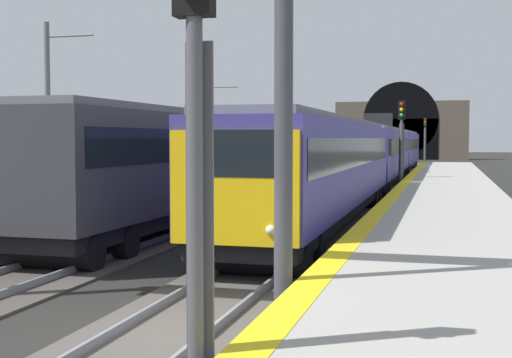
{
  "coord_description": "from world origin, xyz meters",
  "views": [
    {
      "loc": [
        -9.71,
        -4.13,
        3.07
      ],
      "look_at": [
        7.25,
        0.48,
        2.06
      ],
      "focal_mm": 48.86,
      "sensor_mm": 36.0,
      "label": 1
    }
  ],
  "objects_px": {
    "railway_signal_near": "(195,153)",
    "catenary_mast_far": "(205,130)",
    "train_adjacent_platform": "(305,151)",
    "catenary_mast_near": "(49,116)",
    "railway_signal_mid": "(401,138)",
    "train_main_approaching": "(378,153)",
    "railway_signal_far": "(425,136)"
  },
  "relations": [
    {
      "from": "railway_signal_near",
      "to": "railway_signal_mid",
      "type": "height_order",
      "value": "railway_signal_mid"
    },
    {
      "from": "catenary_mast_far",
      "to": "train_adjacent_platform",
      "type": "bearing_deg",
      "value": -86.3
    },
    {
      "from": "railway_signal_mid",
      "to": "catenary_mast_far",
      "type": "height_order",
      "value": "catenary_mast_far"
    },
    {
      "from": "catenary_mast_near",
      "to": "catenary_mast_far",
      "type": "relative_size",
      "value": 1.1
    },
    {
      "from": "railway_signal_near",
      "to": "railway_signal_far",
      "type": "bearing_deg",
      "value": -180.0
    },
    {
      "from": "train_main_approaching",
      "to": "catenary_mast_far",
      "type": "height_order",
      "value": "catenary_mast_far"
    },
    {
      "from": "catenary_mast_far",
      "to": "train_main_approaching",
      "type": "bearing_deg",
      "value": -87.86
    },
    {
      "from": "train_main_approaching",
      "to": "railway_signal_mid",
      "type": "xyz_separation_m",
      "value": [
        -5.64,
        -1.8,
        0.95
      ]
    },
    {
      "from": "railway_signal_mid",
      "to": "catenary_mast_far",
      "type": "bearing_deg",
      "value": -111.5
    },
    {
      "from": "train_main_approaching",
      "to": "catenary_mast_far",
      "type": "distance_m",
      "value": 11.54
    },
    {
      "from": "railway_signal_mid",
      "to": "railway_signal_far",
      "type": "xyz_separation_m",
      "value": [
        45.71,
        -0.0,
        0.23
      ]
    },
    {
      "from": "train_adjacent_platform",
      "to": "catenary_mast_near",
      "type": "xyz_separation_m",
      "value": [
        -19.39,
        6.78,
        1.69
      ]
    },
    {
      "from": "train_adjacent_platform",
      "to": "catenary_mast_near",
      "type": "height_order",
      "value": "catenary_mast_near"
    },
    {
      "from": "train_adjacent_platform",
      "to": "railway_signal_near",
      "type": "bearing_deg",
      "value": -169.61
    },
    {
      "from": "train_adjacent_platform",
      "to": "railway_signal_mid",
      "type": "xyz_separation_m",
      "value": [
        -5.65,
        -6.46,
        0.82
      ]
    },
    {
      "from": "train_main_approaching",
      "to": "train_adjacent_platform",
      "type": "relative_size",
      "value": 1.0
    },
    {
      "from": "railway_signal_near",
      "to": "catenary_mast_far",
      "type": "distance_m",
      "value": 40.0
    },
    {
      "from": "catenary_mast_near",
      "to": "railway_signal_near",
      "type": "bearing_deg",
      "value": -144.84
    },
    {
      "from": "train_main_approaching",
      "to": "railway_signal_near",
      "type": "bearing_deg",
      "value": 2.63
    },
    {
      "from": "train_main_approaching",
      "to": "train_adjacent_platform",
      "type": "xyz_separation_m",
      "value": [
        0.01,
        4.66,
        0.13
      ]
    },
    {
      "from": "railway_signal_near",
      "to": "catenary_mast_near",
      "type": "bearing_deg",
      "value": -144.84
    },
    {
      "from": "train_adjacent_platform",
      "to": "catenary_mast_near",
      "type": "relative_size",
      "value": 8.07
    },
    {
      "from": "train_main_approaching",
      "to": "catenary_mast_near",
      "type": "bearing_deg",
      "value": -30.64
    },
    {
      "from": "railway_signal_mid",
      "to": "catenary_mast_near",
      "type": "bearing_deg",
      "value": -43.96
    },
    {
      "from": "train_adjacent_platform",
      "to": "catenary_mast_far",
      "type": "bearing_deg",
      "value": 94.49
    },
    {
      "from": "railway_signal_far",
      "to": "train_main_approaching",
      "type": "bearing_deg",
      "value": -2.57
    },
    {
      "from": "railway_signal_mid",
      "to": "catenary_mast_far",
      "type": "relative_size",
      "value": 0.73
    },
    {
      "from": "catenary_mast_far",
      "to": "railway_signal_far",
      "type": "bearing_deg",
      "value": -18.09
    },
    {
      "from": "train_adjacent_platform",
      "to": "catenary_mast_near",
      "type": "bearing_deg",
      "value": 161.5
    },
    {
      "from": "railway_signal_near",
      "to": "train_main_approaching",
      "type": "bearing_deg",
      "value": -177.31
    },
    {
      "from": "railway_signal_mid",
      "to": "catenary_mast_near",
      "type": "relative_size",
      "value": 0.66
    },
    {
      "from": "railway_signal_mid",
      "to": "train_adjacent_platform",
      "type": "bearing_deg",
      "value": -131.18
    }
  ]
}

